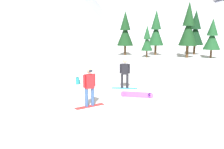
{
  "coord_description": "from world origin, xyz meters",
  "views": [
    {
      "loc": [
        -0.59,
        -10.75,
        3.51
      ],
      "look_at": [
        -2.4,
        2.7,
        1.0
      ],
      "focal_mm": 39.04,
      "sensor_mm": 36.0,
      "label": 1
    }
  ],
  "objects_px": {
    "pine_tree_broad": "(212,37)",
    "pine_tree_tall": "(156,31)",
    "snowboarder_midground": "(125,73)",
    "pine_tree_short": "(195,30)",
    "loose_snowboard_far_spare": "(137,95)",
    "backpack_teal": "(78,81)",
    "pine_tree_twin": "(125,31)",
    "pine_tree_young": "(147,40)",
    "snowboarder_foreground": "(89,86)",
    "pine_tree_slender": "(188,27)"
  },
  "relations": [
    {
      "from": "pine_tree_tall",
      "to": "snowboarder_foreground",
      "type": "bearing_deg",
      "value": -99.37
    },
    {
      "from": "pine_tree_young",
      "to": "pine_tree_twin",
      "type": "relative_size",
      "value": 0.67
    },
    {
      "from": "snowboarder_midground",
      "to": "loose_snowboard_far_spare",
      "type": "distance_m",
      "value": 2.19
    },
    {
      "from": "snowboarder_foreground",
      "to": "snowboarder_midground",
      "type": "height_order",
      "value": "snowboarder_foreground"
    },
    {
      "from": "pine_tree_slender",
      "to": "pine_tree_tall",
      "type": "distance_m",
      "value": 4.74
    },
    {
      "from": "snowboarder_foreground",
      "to": "pine_tree_twin",
      "type": "xyz_separation_m",
      "value": [
        -0.25,
        23.32,
        2.31
      ]
    },
    {
      "from": "loose_snowboard_far_spare",
      "to": "pine_tree_broad",
      "type": "distance_m",
      "value": 21.15
    },
    {
      "from": "loose_snowboard_far_spare",
      "to": "pine_tree_broad",
      "type": "height_order",
      "value": "pine_tree_broad"
    },
    {
      "from": "pine_tree_twin",
      "to": "pine_tree_slender",
      "type": "bearing_deg",
      "value": -14.9
    },
    {
      "from": "snowboarder_midground",
      "to": "pine_tree_short",
      "type": "bearing_deg",
      "value": 69.36
    },
    {
      "from": "pine_tree_slender",
      "to": "pine_tree_young",
      "type": "bearing_deg",
      "value": -174.4
    },
    {
      "from": "snowboarder_midground",
      "to": "loose_snowboard_far_spare",
      "type": "relative_size",
      "value": 1.03
    },
    {
      "from": "backpack_teal",
      "to": "pine_tree_twin",
      "type": "relative_size",
      "value": 0.08
    },
    {
      "from": "pine_tree_broad",
      "to": "pine_tree_twin",
      "type": "xyz_separation_m",
      "value": [
        -10.91,
        2.27,
        0.62
      ]
    },
    {
      "from": "loose_snowboard_far_spare",
      "to": "pine_tree_tall",
      "type": "xyz_separation_m",
      "value": [
        1.84,
        22.06,
        3.21
      ]
    },
    {
      "from": "loose_snowboard_far_spare",
      "to": "pine_tree_short",
      "type": "distance_m",
      "value": 24.86
    },
    {
      "from": "snowboarder_midground",
      "to": "pine_tree_slender",
      "type": "xyz_separation_m",
      "value": [
        6.47,
        17.44,
        2.83
      ]
    },
    {
      "from": "snowboarder_midground",
      "to": "pine_tree_twin",
      "type": "bearing_deg",
      "value": 94.56
    },
    {
      "from": "snowboarder_midground",
      "to": "pine_tree_broad",
      "type": "height_order",
      "value": "pine_tree_broad"
    },
    {
      "from": "pine_tree_broad",
      "to": "pine_tree_tall",
      "type": "relative_size",
      "value": 0.79
    },
    {
      "from": "pine_tree_short",
      "to": "pine_tree_tall",
      "type": "distance_m",
      "value": 5.71
    },
    {
      "from": "snowboarder_midground",
      "to": "backpack_teal",
      "type": "distance_m",
      "value": 3.32
    },
    {
      "from": "backpack_teal",
      "to": "pine_tree_broad",
      "type": "distance_m",
      "value": 20.84
    },
    {
      "from": "backpack_teal",
      "to": "pine_tree_twin",
      "type": "bearing_deg",
      "value": 85.19
    },
    {
      "from": "snowboarder_midground",
      "to": "loose_snowboard_far_spare",
      "type": "height_order",
      "value": "snowboarder_midground"
    },
    {
      "from": "snowboarder_foreground",
      "to": "loose_snowboard_far_spare",
      "type": "height_order",
      "value": "snowboarder_foreground"
    },
    {
      "from": "pine_tree_short",
      "to": "pine_tree_slender",
      "type": "bearing_deg",
      "value": -111.76
    },
    {
      "from": "pine_tree_slender",
      "to": "backpack_teal",
      "type": "bearing_deg",
      "value": -120.03
    },
    {
      "from": "pine_tree_short",
      "to": "pine_tree_broad",
      "type": "distance_m",
      "value": 4.56
    },
    {
      "from": "pine_tree_tall",
      "to": "pine_tree_twin",
      "type": "xyz_separation_m",
      "value": [
        -4.2,
        -0.61,
        -0.08
      ]
    },
    {
      "from": "pine_tree_short",
      "to": "pine_tree_twin",
      "type": "relative_size",
      "value": 1.03
    },
    {
      "from": "backpack_teal",
      "to": "pine_tree_twin",
      "type": "xyz_separation_m",
      "value": [
        1.58,
        18.78,
        3.06
      ]
    },
    {
      "from": "backpack_teal",
      "to": "pine_tree_short",
      "type": "height_order",
      "value": "pine_tree_short"
    },
    {
      "from": "snowboarder_foreground",
      "to": "snowboarder_midground",
      "type": "xyz_separation_m",
      "value": [
        1.31,
        3.74,
        -0.01
      ]
    },
    {
      "from": "pine_tree_short",
      "to": "pine_tree_young",
      "type": "bearing_deg",
      "value": -145.08
    },
    {
      "from": "pine_tree_young",
      "to": "pine_tree_twin",
      "type": "height_order",
      "value": "pine_tree_twin"
    },
    {
      "from": "pine_tree_broad",
      "to": "loose_snowboard_far_spare",
      "type": "bearing_deg",
      "value": -114.02
    },
    {
      "from": "pine_tree_short",
      "to": "pine_tree_slender",
      "type": "xyz_separation_m",
      "value": [
        -1.68,
        -4.21,
        0.39
      ]
    },
    {
      "from": "pine_tree_young",
      "to": "pine_tree_broad",
      "type": "bearing_deg",
      "value": 2.61
    },
    {
      "from": "snowboarder_midground",
      "to": "pine_tree_short",
      "type": "relative_size",
      "value": 0.29
    },
    {
      "from": "snowboarder_midground",
      "to": "pine_tree_broad",
      "type": "xyz_separation_m",
      "value": [
        9.34,
        17.3,
        1.71
      ]
    },
    {
      "from": "pine_tree_twin",
      "to": "pine_tree_short",
      "type": "bearing_deg",
      "value": 12.02
    },
    {
      "from": "snowboarder_foreground",
      "to": "loose_snowboard_far_spare",
      "type": "bearing_deg",
      "value": 41.47
    },
    {
      "from": "loose_snowboard_far_spare",
      "to": "backpack_teal",
      "type": "xyz_separation_m",
      "value": [
        -3.94,
        2.67,
        0.07
      ]
    },
    {
      "from": "pine_tree_twin",
      "to": "pine_tree_young",
      "type": "bearing_deg",
      "value": -41.47
    },
    {
      "from": "pine_tree_young",
      "to": "pine_tree_twin",
      "type": "bearing_deg",
      "value": 138.53
    },
    {
      "from": "loose_snowboard_far_spare",
      "to": "pine_tree_young",
      "type": "xyz_separation_m",
      "value": [
        0.62,
        18.82,
        2.05
      ]
    },
    {
      "from": "pine_tree_broad",
      "to": "pine_tree_tall",
      "type": "bearing_deg",
      "value": 156.75
    },
    {
      "from": "pine_tree_twin",
      "to": "loose_snowboard_far_spare",
      "type": "bearing_deg",
      "value": -83.72
    },
    {
      "from": "loose_snowboard_far_spare",
      "to": "backpack_teal",
      "type": "distance_m",
      "value": 4.76
    }
  ]
}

